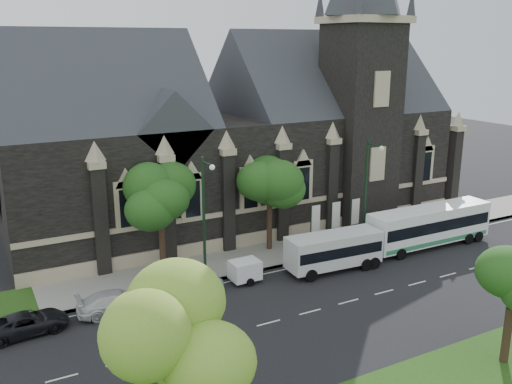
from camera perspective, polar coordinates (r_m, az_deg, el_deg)
ground at (r=35.81m, az=5.58°, el=-12.16°), size 160.00×160.00×0.00m
sidewalk at (r=43.23m, az=-1.46°, el=-7.00°), size 80.00×5.00×0.15m
museum at (r=51.27m, az=-1.09°, el=5.97°), size 40.00×17.70×29.90m
tree_park_near at (r=21.08m, az=-7.90°, el=-13.30°), size 4.42×4.42×8.56m
tree_walk_right at (r=43.90m, az=1.52°, el=1.24°), size 4.08×4.08×7.80m
tree_walk_left at (r=40.35m, az=-9.66°, el=-0.36°), size 3.91×3.91×7.64m
street_lamp_near at (r=44.97m, az=11.36°, el=0.36°), size 0.36×1.88×9.00m
street_lamp_mid at (r=37.89m, az=-5.27°, el=-2.21°), size 0.36×1.88×9.00m
banner_flag_left at (r=45.04m, az=5.98°, el=-3.02°), size 0.90×0.10×4.00m
banner_flag_center at (r=46.15m, az=8.04°, el=-2.64°), size 0.90×0.10×4.00m
banner_flag_right at (r=47.31m, az=10.00°, el=-2.27°), size 0.90×0.10×4.00m
tour_coach at (r=47.78m, az=17.39°, el=-3.30°), size 11.41×2.72×3.32m
shuttle_bus at (r=41.47m, az=8.01°, el=-5.85°), size 7.36×2.92×2.79m
box_trailer at (r=39.33m, az=-1.15°, el=-8.03°), size 2.97×1.74×1.58m
sedan at (r=38.15m, az=-6.72°, el=-9.22°), size 4.34×1.62×1.42m
car_far_white at (r=36.35m, az=-14.06°, el=-10.88°), size 5.03×2.25×1.43m
car_far_black at (r=35.60m, az=-22.44°, el=-12.35°), size 4.78×2.51×1.28m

